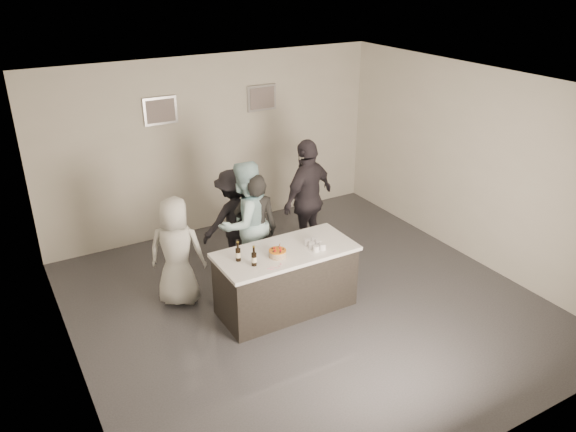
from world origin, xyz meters
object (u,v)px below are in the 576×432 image
object	(u,v)px
bar_counter	(286,280)
beer_bottle_b	(254,256)
person_main_blue	(245,223)
beer_bottle_a	(238,252)
person_guest_left	(177,252)
person_guest_right	(308,199)
person_guest_back	(234,219)
cake	(278,254)
person_main_black	(256,229)

from	to	relation	value
bar_counter	beer_bottle_b	world-z (taller)	beer_bottle_b
beer_bottle_b	person_main_blue	xyz separation A→B (m)	(0.42, 1.13, -0.11)
bar_counter	beer_bottle_a	xyz separation A→B (m)	(-0.66, 0.06, 0.58)
bar_counter	person_main_blue	size ratio (longest dim) A/B	1.01
beer_bottle_a	person_main_blue	distance (m)	1.08
person_guest_left	beer_bottle_a	bearing A→B (deg)	154.05
person_main_blue	person_guest_right	bearing A→B (deg)	174.39
person_guest_left	beer_bottle_b	bearing A→B (deg)	153.63
person_main_blue	person_guest_left	size ratio (longest dim) A/B	1.19
beer_bottle_a	person_guest_right	distance (m)	2.10
beer_bottle_b	person_guest_back	bearing A→B (deg)	73.74
cake	person_main_blue	xyz separation A→B (m)	(0.06, 1.08, -0.02)
person_guest_right	person_guest_back	world-z (taller)	person_guest_right
person_guest_left	person_guest_right	size ratio (longest dim) A/B	0.81
person_main_black	person_guest_left	xyz separation A→B (m)	(-1.18, 0.03, -0.07)
bar_counter	beer_bottle_a	distance (m)	0.88
person_guest_right	person_guest_back	distance (m)	1.20
beer_bottle_a	bar_counter	bearing A→B (deg)	-4.84
bar_counter	person_main_blue	bearing A→B (deg)	96.82
cake	beer_bottle_a	size ratio (longest dim) A/B	0.87
beer_bottle_a	person_main_blue	xyz separation A→B (m)	(0.54, 0.93, -0.11)
beer_bottle_a	person_guest_right	xyz separation A→B (m)	(1.75, 1.15, -0.07)
cake	person_guest_back	size ratio (longest dim) A/B	0.14
cake	person_guest_left	world-z (taller)	person_guest_left
beer_bottle_a	person_main_blue	world-z (taller)	person_main_blue
cake	person_main_black	xyz separation A→B (m)	(0.17, 0.96, -0.09)
beer_bottle_b	person_main_blue	bearing A→B (deg)	69.50
beer_bottle_b	person_guest_back	xyz separation A→B (m)	(0.46, 1.59, -0.24)
cake	beer_bottle_b	xyz separation A→B (m)	(-0.36, -0.05, 0.09)
beer_bottle_a	person_guest_back	bearing A→B (deg)	67.14
person_main_black	person_guest_back	world-z (taller)	person_main_black
cake	person_guest_right	world-z (taller)	person_guest_right
beer_bottle_a	cake	bearing A→B (deg)	-17.52
beer_bottle_b	person_main_blue	world-z (taller)	person_main_blue
bar_counter	person_guest_back	size ratio (longest dim) A/B	1.18
beer_bottle_a	person_guest_left	distance (m)	1.02
beer_bottle_b	person_guest_left	xyz separation A→B (m)	(-0.65, 1.05, -0.25)
beer_bottle_b	person_main_blue	distance (m)	1.21
person_main_black	beer_bottle_b	bearing A→B (deg)	86.01
beer_bottle_b	person_guest_left	distance (m)	1.26
bar_counter	person_guest_left	bearing A→B (deg)	142.97
beer_bottle_b	person_main_black	world-z (taller)	person_main_black
bar_counter	cake	distance (m)	0.53
beer_bottle_a	person_main_blue	size ratio (longest dim) A/B	0.14
person_main_blue	person_guest_right	distance (m)	1.23
person_guest_left	person_guest_right	xyz separation A→B (m)	(2.28, 0.31, 0.18)
person_main_black	person_main_blue	xyz separation A→B (m)	(-0.11, 0.12, 0.08)
person_guest_right	person_main_black	bearing A→B (deg)	-4.10
cake	person_main_blue	world-z (taller)	person_main_blue
person_main_black	beer_bottle_a	bearing A→B (deg)	74.77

